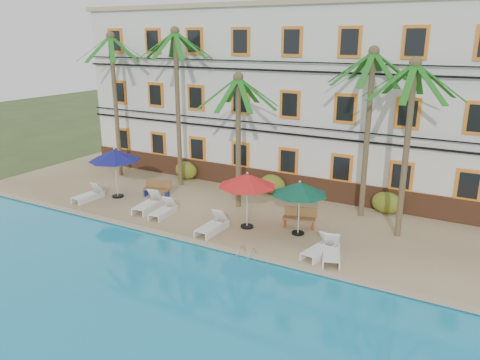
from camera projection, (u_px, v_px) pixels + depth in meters
The scene contains 25 objects.
ground at pixel (195, 237), 21.17m from camera, with size 100.00×100.00×0.00m, color #384C23.
pool_deck at pixel (247, 202), 25.31m from camera, with size 30.00×12.00×0.25m, color tan.
swimming_pool at pixel (74, 311), 15.29m from camera, with size 26.00×12.00×0.20m, color #1991BE.
pool_coping at pixel (183, 238), 20.34m from camera, with size 30.00×0.35×0.06m, color tan.
hotel_building at pixel (287, 95), 27.94m from camera, with size 25.40×6.44×10.22m.
palm_a at pixel (114, 87), 28.16m from camera, with size 4.09×4.09×8.76m.
palm_b at pixel (177, 88), 26.20m from camera, with size 4.09×4.09×8.99m.
palm_c at pixel (238, 122), 22.96m from camera, with size 4.09×4.09×6.85m.
palm_d at pixel (369, 111), 21.55m from camera, with size 4.09×4.09×8.08m.
palm_e at pixel (409, 125), 19.27m from camera, with size 4.09×4.09×7.71m.
shrub_left at pixel (186, 170), 28.84m from camera, with size 1.50×0.90×1.10m, color #195418.
shrub_mid at pixel (272, 184), 26.11m from camera, with size 1.50×0.90×1.10m, color #195418.
shrub_right at pixel (387, 203), 23.19m from camera, with size 1.50×0.90×1.10m, color #195418.
umbrella_blue at pixel (114, 155), 25.03m from camera, with size 2.77×2.77×2.77m.
umbrella_red at pixel (247, 180), 20.95m from camera, with size 2.67×2.67×2.67m.
umbrella_green at pixel (300, 189), 20.26m from camera, with size 2.50×2.50×2.50m.
lounger_a at pixel (89, 195), 25.19m from camera, with size 0.74×1.82×0.84m.
lounger_b at pixel (149, 204), 23.75m from camera, with size 0.96×2.07×0.94m.
lounger_c at pixel (164, 210), 22.96m from camera, with size 0.83×1.84×0.84m.
lounger_d at pixel (213, 226), 21.04m from camera, with size 0.72×1.93×0.90m.
lounger_e at pixel (319, 249), 18.79m from camera, with size 1.02×1.89×0.85m.
lounger_f at pixel (331, 252), 18.47m from camera, with size 1.24×2.01×0.89m.
bench_left at pixel (157, 188), 25.65m from camera, with size 1.57×0.77×0.93m.
bench_right at pixel (299, 217), 21.54m from camera, with size 1.57×0.89×0.93m.
pool_ladder at pixel (247, 256), 18.78m from camera, with size 0.54×0.74×0.74m.
Camera 1 is at (11.25, -16.03, 8.67)m, focal length 35.00 mm.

